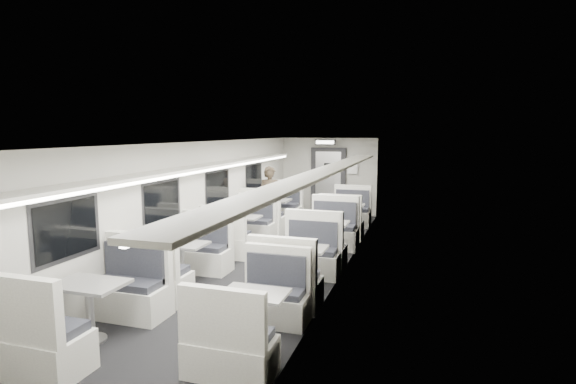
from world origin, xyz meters
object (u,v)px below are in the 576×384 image
Objects in this scene: booth_left_d at (90,311)px; vestibule_door at (328,182)px; booth_left_b at (241,231)px; booth_left_a at (273,213)px; passenger at (270,199)px; booth_right_c at (300,268)px; booth_right_d at (255,318)px; booth_left_c at (182,263)px; booth_right_a at (347,218)px; exit_sign at (325,142)px; booth_right_b at (326,239)px.

vestibule_door reaches higher than booth_left_d.
booth_left_d reaches higher than booth_left_b.
passenger reaches higher than booth_left_a.
booth_right_c is at bearing 51.79° from booth_left_d.
booth_left_b is 1.06× the size of booth_right_d.
booth_left_d is at bearing -166.08° from booth_right_d.
booth_right_c is at bearing 9.94° from booth_left_c.
booth_left_d is at bearing -96.10° from vestibule_door.
booth_right_a is at bearing 48.35° from booth_left_b.
exit_sign is (1.00, 1.95, 1.88)m from booth_left_a.
booth_right_b is 2.79m from passenger.
exit_sign is at bearing 102.87° from booth_right_b.
passenger is (0.09, 1.71, 0.49)m from booth_left_b.
booth_right_b is at bearing 90.00° from booth_right_d.
vestibule_door is (-1.00, 6.82, 0.67)m from booth_right_c.
exit_sign is at bearing 83.57° from booth_left_d.
booth_left_c is at bearing -107.18° from passenger.
vestibule_door is (-1.00, 2.35, 0.66)m from booth_right_a.
booth_left_c and booth_right_c have the same top height.
booth_right_c is (2.00, 2.54, -0.02)m from booth_left_d.
booth_left_b is 3.01m from booth_right_a.
booth_right_b is 1.05× the size of booth_right_c.
exit_sign is (1.00, 6.69, 1.91)m from booth_left_c.
exit_sign is (0.00, -0.49, 1.24)m from vestibule_door.
exit_sign reaches higher than booth_left_c.
booth_right_b is 1.05× the size of vestibule_door.
booth_right_d is at bearing -83.19° from exit_sign.
passenger is at bearing 107.73° from booth_right_d.
booth_left_a is 2.00m from booth_right_a.
booth_left_c is 0.95× the size of booth_right_b.
booth_left_c is 2.03m from booth_right_c.
booth_left_a is 1.03× the size of booth_right_b.
booth_left_a is 1.08× the size of booth_left_c.
vestibule_door is at bearing 67.69° from booth_left_a.
booth_left_c is at bearing -97.94° from vestibule_door.
exit_sign reaches higher than booth_right_a.
vestibule_door is at bearing 83.90° from booth_left_d.
exit_sign is (-1.00, 6.33, 1.91)m from booth_right_c.
booth_left_d reaches higher than booth_right_a.
vestibule_door is (-1.00, 8.87, 0.69)m from booth_right_d.
booth_left_c is at bearing -90.00° from booth_left_b.
booth_left_d reaches higher than booth_right_d.
booth_left_b is 2.99m from booth_right_c.
booth_right_c is at bearing -81.66° from vestibule_door.
vestibule_door is (-1.00, 4.86, 0.65)m from booth_right_b.
booth_left_b is 1.20× the size of passenger.
vestibule_door reaches higher than booth_right_b.
booth_right_b reaches higher than booth_right_a.
booth_right_c is at bearing -48.09° from booth_left_b.
exit_sign is at bearing -90.00° from vestibule_door.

